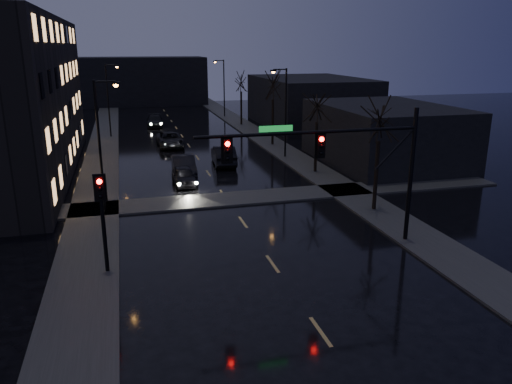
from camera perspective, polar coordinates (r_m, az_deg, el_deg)
ground at (r=17.27m, az=10.00°, el=-18.84°), size 160.00×160.00×0.00m
sidewalk_left at (r=48.73m, az=-17.20°, el=4.01°), size 3.00×140.00×0.12m
sidewalk_right at (r=50.88m, az=2.33°, el=5.23°), size 3.00×140.00×0.12m
sidewalk_cross at (r=33.29m, az=-3.30°, el=-0.82°), size 40.00×3.00×0.12m
commercial_right_near at (r=45.01m, az=14.42°, el=6.42°), size 10.00×14.00×5.00m
commercial_right_far at (r=65.36m, az=6.19°, el=10.24°), size 12.00×18.00×6.00m
far_block at (r=90.92m, az=-13.08°, el=12.26°), size 22.00×10.00×8.00m
signal_mast at (r=24.45m, az=10.03°, el=4.28°), size 11.11×0.41×7.00m
signal_pole_left at (r=22.76m, az=-17.18°, el=-1.96°), size 0.35×0.41×4.53m
tree_near at (r=30.68m, az=14.06°, el=9.03°), size 3.52×3.52×8.08m
tree_mid_a at (r=39.72m, az=7.04°, el=10.39°), size 3.30×3.30×7.58m
tree_mid_b at (r=50.95m, az=1.97°, el=12.69°), size 3.74×3.74×8.59m
tree_far at (r=64.49m, az=-1.73°, el=12.98°), size 3.43×3.43×7.88m
streetlight_l_near at (r=31.12m, az=-17.13°, el=6.20°), size 1.53×0.28×8.00m
streetlight_l_far at (r=57.91m, az=-16.38°, el=10.67°), size 1.53×0.28×8.00m
streetlight_r_mid at (r=45.17m, az=3.17°, el=9.86°), size 1.53×0.28×8.00m
streetlight_r_far at (r=72.21m, az=-3.85°, el=12.29°), size 1.53×0.28×8.00m
oncoming_car_a at (r=37.19m, az=-8.24°, el=1.86°), size 1.62×3.95×1.34m
oncoming_car_b at (r=39.62m, az=-8.25°, el=2.95°), size 1.88×4.92×1.60m
oncoming_car_c at (r=51.55m, az=-9.80°, el=5.91°), size 2.51×5.31×1.47m
oncoming_car_d at (r=65.10m, az=-11.50°, el=7.97°), size 2.29×5.09×1.45m
lead_car at (r=43.11m, az=-3.72°, el=4.22°), size 2.14×5.15×1.66m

